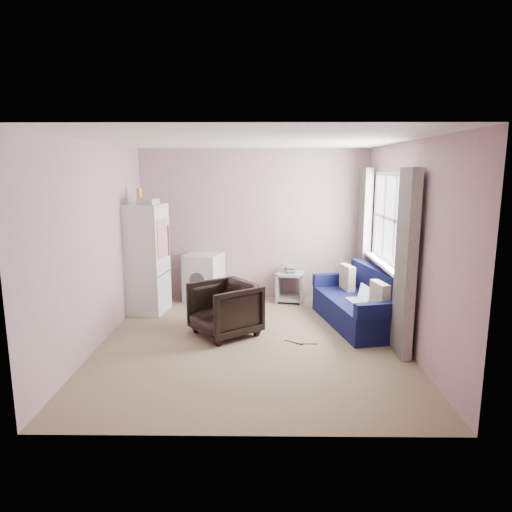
# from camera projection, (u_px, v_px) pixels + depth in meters

# --- Properties ---
(room) EXTENTS (3.84, 4.24, 2.54)m
(room) POSITION_uv_depth(u_px,v_px,m) (253.00, 245.00, 5.60)
(room) COLOR #826F55
(room) RESTS_ON ground
(armchair) EXTENTS (1.02, 1.03, 0.78)m
(armchair) POSITION_uv_depth(u_px,v_px,m) (225.00, 306.00, 6.00)
(armchair) COLOR black
(armchair) RESTS_ON ground
(fridge) EXTENTS (0.66, 0.65, 1.89)m
(fridge) POSITION_uv_depth(u_px,v_px,m) (146.00, 258.00, 6.90)
(fridge) COLOR silver
(fridge) RESTS_ON ground
(washing_machine) EXTENTS (0.69, 0.69, 0.79)m
(washing_machine) POSITION_uv_depth(u_px,v_px,m) (204.00, 276.00, 7.62)
(washing_machine) COLOR silver
(washing_machine) RESTS_ON ground
(side_table) EXTENTS (0.52, 0.52, 0.61)m
(side_table) POSITION_uv_depth(u_px,v_px,m) (291.00, 284.00, 7.56)
(side_table) COLOR gray
(side_table) RESTS_ON ground
(sofa) EXTENTS (1.13, 1.87, 0.78)m
(sofa) POSITION_uv_depth(u_px,v_px,m) (362.00, 305.00, 6.43)
(sofa) COLOR #0E1441
(sofa) RESTS_ON ground
(window_dressing) EXTENTS (0.17, 2.62, 2.18)m
(window_dressing) POSITION_uv_depth(u_px,v_px,m) (382.00, 247.00, 6.29)
(window_dressing) COLOR white
(window_dressing) RESTS_ON ground
(floor_cables) EXTENTS (0.41, 0.17, 0.01)m
(floor_cables) POSITION_uv_depth(u_px,v_px,m) (300.00, 343.00, 5.76)
(floor_cables) COLOR black
(floor_cables) RESTS_ON ground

